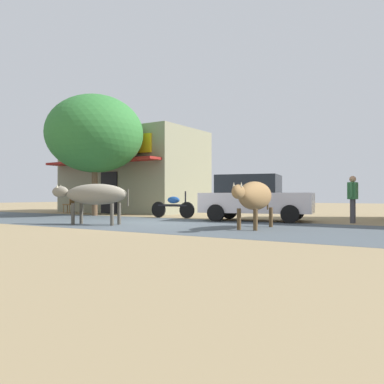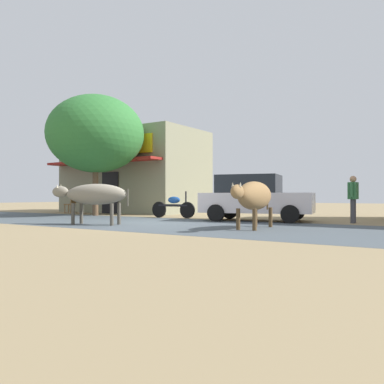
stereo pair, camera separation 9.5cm
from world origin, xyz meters
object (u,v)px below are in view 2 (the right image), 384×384
at_px(cow_far_dark, 254,196).
at_px(pedestrian_by_shop, 353,196).
at_px(parked_motorcycle, 174,206).
at_px(cow_near_brown, 94,195).
at_px(cafe_chair_near_tree, 71,203).
at_px(parked_hatchback_car, 255,197).
at_px(roadside_tree, 96,134).

relative_size(cow_far_dark, pedestrian_by_shop, 1.72).
height_order(parked_motorcycle, cow_near_brown, cow_near_brown).
height_order(pedestrian_by_shop, cafe_chair_near_tree, pedestrian_by_shop).
xyz_separation_m(parked_motorcycle, pedestrian_by_shop, (6.75, 0.74, 0.43)).
distance_m(cow_near_brown, cow_far_dark, 4.98).
bearing_deg(parked_hatchback_car, cow_far_dark, -65.88).
xyz_separation_m(roadside_tree, cow_near_brown, (4.20, -4.00, -2.76)).
xyz_separation_m(roadside_tree, pedestrian_by_shop, (10.79, 1.16, -2.78)).
height_order(parked_motorcycle, cow_far_dark, cow_far_dark).
bearing_deg(pedestrian_by_shop, parked_motorcycle, -173.78).
bearing_deg(parked_motorcycle, cow_near_brown, -88.01).
height_order(parked_hatchback_car, parked_motorcycle, parked_hatchback_car).
bearing_deg(parked_motorcycle, parked_hatchback_car, 0.94).
height_order(roadside_tree, pedestrian_by_shop, roadside_tree).
relative_size(roadside_tree, parked_motorcycle, 2.71).
xyz_separation_m(roadside_tree, parked_hatchback_car, (7.59, 0.48, -2.85)).
distance_m(roadside_tree, parked_hatchback_car, 8.12).
height_order(parked_motorcycle, pedestrian_by_shop, pedestrian_by_shop).
bearing_deg(parked_motorcycle, pedestrian_by_shop, 6.22).
xyz_separation_m(parked_hatchback_car, cow_near_brown, (-3.39, -4.48, 0.09)).
height_order(parked_hatchback_car, pedestrian_by_shop, parked_hatchback_car).
distance_m(pedestrian_by_shop, cafe_chair_near_tree, 13.78).
distance_m(parked_motorcycle, pedestrian_by_shop, 6.80).
bearing_deg(roadside_tree, pedestrian_by_shop, 6.11).
relative_size(parked_motorcycle, cow_near_brown, 0.78).
bearing_deg(cafe_chair_near_tree, cow_far_dark, -17.55).
relative_size(parked_hatchback_car, pedestrian_by_shop, 2.69).
distance_m(cow_near_brown, cafe_chair_near_tree, 8.84).
relative_size(roadside_tree, cow_far_dark, 2.04).
bearing_deg(pedestrian_by_shop, cow_near_brown, -141.95).
bearing_deg(cafe_chair_near_tree, roadside_tree, -20.65).
height_order(roadside_tree, parked_motorcycle, roadside_tree).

